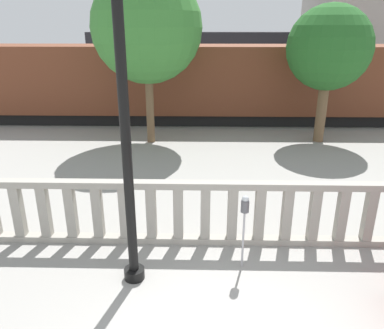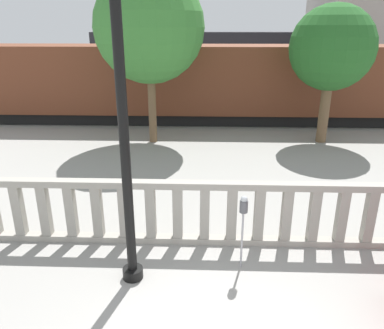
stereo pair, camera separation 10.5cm
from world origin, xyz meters
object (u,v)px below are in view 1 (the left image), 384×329
object	(u,v)px
lamppost	(124,103)
train_far	(262,56)
train_near	(243,82)
tree_right	(147,28)
tree_left	(329,48)
parking_meter	(245,211)

from	to	relation	value
lamppost	train_far	world-z (taller)	lamppost
train_near	tree_right	distance (m)	5.98
tree_left	tree_right	bearing A→B (deg)	-177.95
lamppost	tree_right	distance (m)	8.84
tree_left	train_near	bearing A→B (deg)	128.92
train_far	tree_right	size ratio (longest dim) A/B	4.36
tree_left	tree_right	world-z (taller)	tree_right
parking_meter	train_near	distance (m)	12.10
lamppost	tree_right	xyz separation A→B (m)	(-0.79, 8.74, 1.07)
parking_meter	tree_left	distance (m)	9.75
lamppost	train_near	bearing A→B (deg)	75.50
train_far	tree_left	xyz separation A→B (m)	(-0.22, -17.48, 1.56)
tree_left	train_far	bearing A→B (deg)	89.29
train_far	tree_right	world-z (taller)	tree_right
train_far	lamppost	bearing A→B (deg)	-103.22
train_near	tree_left	size ratio (longest dim) A/B	4.93
tree_left	tree_right	distance (m)	6.83
train_far	parking_meter	bearing A→B (deg)	-99.11
train_near	lamppost	bearing A→B (deg)	-104.50
parking_meter	tree_left	size ratio (longest dim) A/B	0.29
lamppost	parking_meter	bearing A→B (deg)	11.31
tree_left	tree_right	size ratio (longest dim) A/B	0.82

